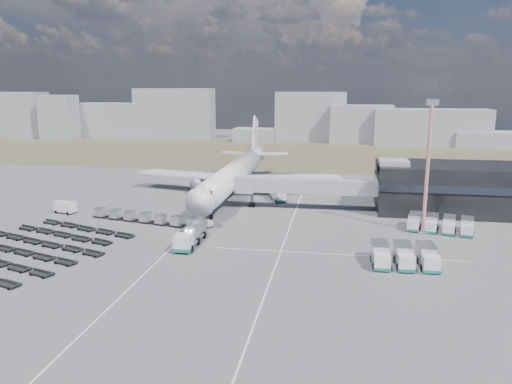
# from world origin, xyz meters

# --- Properties ---
(ground) EXTENTS (420.00, 420.00, 0.00)m
(ground) POSITION_xyz_m (0.00, 0.00, 0.00)
(ground) COLOR #565659
(ground) RESTS_ON ground
(grass_strip) EXTENTS (420.00, 90.00, 0.01)m
(grass_strip) POSITION_xyz_m (0.00, 110.00, 0.01)
(grass_strip) COLOR #4C482D
(grass_strip) RESTS_ON ground
(lane_markings) EXTENTS (47.12, 110.00, 0.01)m
(lane_markings) POSITION_xyz_m (9.77, 3.00, 0.01)
(lane_markings) COLOR silver
(lane_markings) RESTS_ON ground
(terminal) EXTENTS (30.40, 16.40, 11.00)m
(terminal) POSITION_xyz_m (47.77, 23.96, 5.25)
(terminal) COLOR black
(terminal) RESTS_ON ground
(jet_bridge) EXTENTS (30.30, 3.80, 7.05)m
(jet_bridge) POSITION_xyz_m (15.90, 20.42, 5.05)
(jet_bridge) COLOR #939399
(jet_bridge) RESTS_ON ground
(airliner) EXTENTS (51.59, 64.53, 17.62)m
(airliner) POSITION_xyz_m (0.00, 32.38, 5.29)
(airliner) COLOR silver
(airliner) RESTS_ON ground
(skyline) EXTENTS (308.88, 24.84, 24.48)m
(skyline) POSITION_xyz_m (-27.26, 150.21, 9.89)
(skyline) COLOR gray
(skyline) RESTS_ON ground
(fuel_tanker) EXTENTS (2.91, 11.07, 3.57)m
(fuel_tanker) POSITION_xyz_m (0.68, -6.91, 1.78)
(fuel_tanker) COLOR silver
(fuel_tanker) RESTS_ON ground
(pushback_tug) EXTENTS (3.26, 2.60, 1.33)m
(pushback_tug) POSITION_xyz_m (0.10, 3.61, 0.67)
(pushback_tug) COLOR silver
(pushback_tug) RESTS_ON ground
(utility_van) EXTENTS (5.02, 3.18, 2.45)m
(utility_van) POSITION_xyz_m (-31.43, 8.79, 1.23)
(utility_van) COLOR silver
(utility_van) RESTS_ON ground
(catering_truck) EXTENTS (4.52, 6.27, 2.66)m
(catering_truck) POSITION_xyz_m (11.08, 27.50, 1.36)
(catering_truck) COLOR silver
(catering_truck) RESTS_ON ground
(service_trucks_near) EXTENTS (9.48, 7.30, 2.81)m
(service_trucks_near) POSITION_xyz_m (34.72, -11.41, 1.53)
(service_trucks_near) COLOR silver
(service_trucks_near) RESTS_ON ground
(service_trucks_far) EXTENTS (12.32, 8.52, 2.49)m
(service_trucks_far) POSITION_xyz_m (43.46, 8.16, 1.36)
(service_trucks_far) COLOR silver
(service_trucks_far) RESTS_ON ground
(uld_row) EXTENTS (23.85, 7.02, 1.86)m
(uld_row) POSITION_xyz_m (-12.03, 4.35, 1.12)
(uld_row) COLOR black
(uld_row) RESTS_ON ground
(baggage_dollies) EXTENTS (32.15, 32.51, 0.83)m
(baggage_dollies) POSITION_xyz_m (-25.47, -13.80, 0.41)
(baggage_dollies) COLOR black
(baggage_dollies) RESTS_ON ground
(floodlight_mast) EXTENTS (2.28, 1.85, 23.92)m
(floodlight_mast) POSITION_xyz_m (40.18, 6.32, 11.99)
(floodlight_mast) COLOR red
(floodlight_mast) RESTS_ON ground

